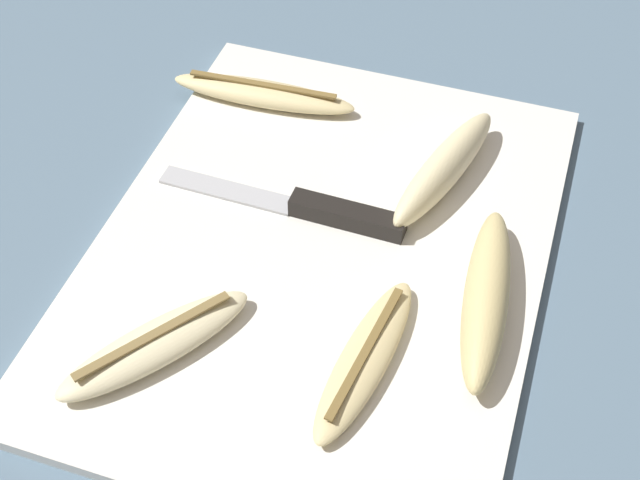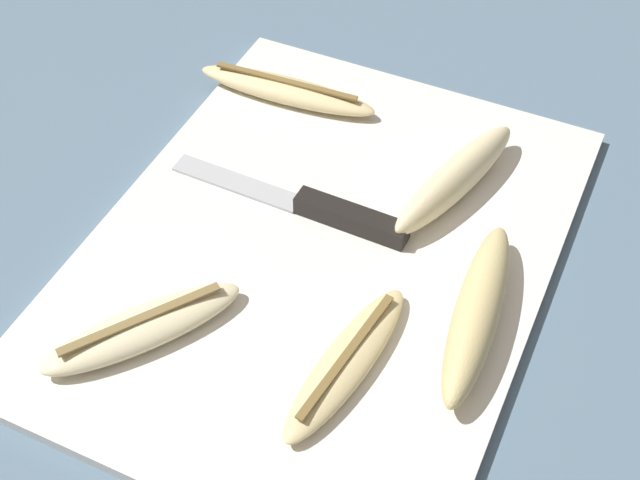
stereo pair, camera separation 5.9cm
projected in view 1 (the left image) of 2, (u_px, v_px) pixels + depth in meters
ground_plane at (320, 257)px, 0.77m from camera, size 4.00×4.00×0.00m
cutting_board at (320, 252)px, 0.77m from camera, size 0.50×0.38×0.01m
knife at (325, 211)px, 0.78m from camera, size 0.03×0.23×0.02m
banana_pale_long at (155, 344)px, 0.68m from camera, size 0.16×0.13×0.02m
banana_mellow_near at (365, 359)px, 0.68m from camera, size 0.17×0.06×0.02m
banana_ripe_center at (263, 94)px, 0.89m from camera, size 0.05×0.19×0.02m
banana_cream_curved at (444, 168)px, 0.80m from camera, size 0.18×0.08×0.04m
banana_spotted_left at (486, 297)px, 0.70m from camera, size 0.19×0.05×0.04m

